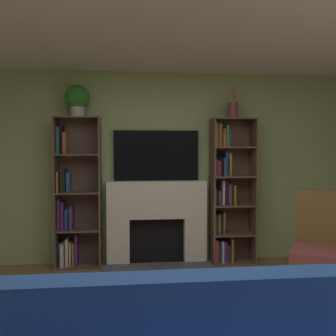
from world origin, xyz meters
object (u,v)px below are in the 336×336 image
Objects in this scene: bookshelf_left at (74,198)px; armchair at (324,244)px; fireplace at (157,220)px; tv at (156,156)px; vase_with_flowers at (233,108)px; potted_plant at (77,99)px; bookshelf_right at (227,192)px.

bookshelf_left reaches higher than armchair.
tv is at bearing 90.00° from fireplace.
vase_with_flowers reaches higher than bookshelf_left.
fireplace is 1.31× the size of armchair.
tv is 1.05× the size of armchair.
potted_plant is (-1.00, -0.12, 0.71)m from tv.
fireplace reaches higher than armchair.
bookshelf_right is 4.79× the size of vase_with_flowers.
armchair is (2.63, -1.23, -1.61)m from potted_plant.
armchair is (0.62, -1.22, -1.51)m from vase_with_flowers.
bookshelf_left is at bearing 179.67° from bookshelf_right.
bookshelf_right is at bearing -1.01° from fireplace.
tv is at bearing 140.35° from armchair.
fireplace is at bearing 0.26° from bookshelf_left.
potted_plant reaches higher than tv.
bookshelf_left is 2.99m from armchair.
potted_plant reaches higher than armchair.
vase_with_flowers is at bearing -6.91° from tv.
bookshelf_left is 2.37m from vase_with_flowers.
vase_with_flowers reaches higher than armchair.
bookshelf_left is at bearing -179.74° from fireplace.
fireplace is 1.78m from vase_with_flowers.
bookshelf_left is at bearing 178.93° from vase_with_flowers.
fireplace is 0.73× the size of bookshelf_left.
bookshelf_right is 1.48m from armchair.
tv is at bearing 4.44° from bookshelf_left.
potted_plant is at bearing -179.24° from bookshelf_right.
armchair is (1.62, -1.35, -0.89)m from tv.
tv is 1.20m from bookshelf_left.
fireplace is 2.06m from armchair.
armchair is at bearing -25.02° from potted_plant.
bookshelf_left is (-1.07, -0.00, 0.31)m from fireplace.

